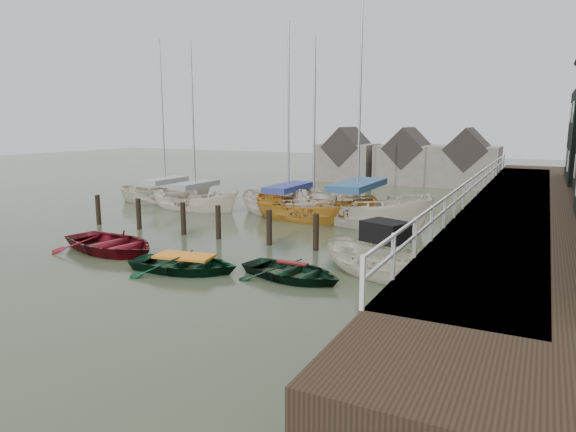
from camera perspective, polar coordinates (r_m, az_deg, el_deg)
The scene contains 13 objects.
ground at distance 18.47m, azimuth -9.88°, elevation -4.74°, with size 120.00×120.00×0.00m, color #313B25.
pier at distance 24.65m, azimuth 23.42°, elevation 0.05°, with size 3.04×32.00×2.70m.
mooring_pilings at distance 21.36m, azimuth -7.55°, elevation -1.23°, with size 13.72×0.22×1.80m.
far_sheds at distance 41.57m, azimuth 12.92°, elevation 6.12°, with size 14.00×4.08×4.39m.
rowboat_red at distance 20.26m, azimuth -18.97°, elevation -3.80°, with size 3.16×4.42×0.92m, color #5E0D16.
rowboat_green at distance 17.10m, azimuth -11.37°, elevation -6.02°, with size 2.59×3.63×0.75m, color black.
rowboat_dkgreen at distance 15.99m, azimuth 0.46°, elevation -6.97°, with size 2.44×3.42×0.71m, color black.
motorboat at distance 16.44m, azimuth 10.41°, elevation -6.30°, with size 4.59×3.04×2.56m.
sailboat_a at distance 29.12m, azimuth -10.20°, elevation 0.93°, with size 5.91×2.49×10.12m.
sailboat_b at distance 26.60m, azimuth 0.05°, elevation 0.20°, with size 6.76×4.15×10.85m.
sailboat_c at distance 25.45m, azimuth 2.86°, elevation -0.41°, with size 6.57×2.63×9.98m.
sailboat_d at distance 24.95m, azimuth 7.69°, elevation -0.59°, with size 8.59×5.34×11.86m.
sailboat_e at distance 31.91m, azimuth -13.38°, elevation 1.63°, with size 5.97×4.01×10.53m.
Camera 1 is at (10.69, -14.28, 4.77)m, focal length 32.00 mm.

